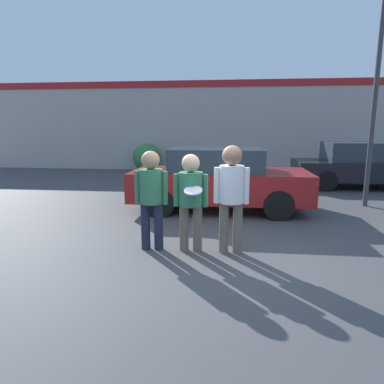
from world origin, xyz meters
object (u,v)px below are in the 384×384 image
object	(u,v)px
parked_car_far	(362,165)
person_right	(231,189)
parked_car_near	(219,179)
shrub	(147,158)
person_left	(151,192)
person_middle_with_frisbee	(191,194)

from	to	relation	value
parked_car_far	person_right	bearing A→B (deg)	-123.12
parked_car_near	shrub	distance (m)	7.90
parked_car_near	parked_car_far	distance (m)	6.01
person_left	parked_car_near	size ratio (longest dim) A/B	0.39
person_right	parked_car_near	xyz separation A→B (m)	(-0.30, 2.95, -0.28)
shrub	person_right	bearing A→B (deg)	-68.96
person_right	shrub	world-z (taller)	person_right
parked_car_far	parked_car_near	bearing A→B (deg)	-141.17
person_middle_with_frisbee	shrub	xyz separation A→B (m)	(-3.20, 10.00, -0.30)
person_middle_with_frisbee	parked_car_near	distance (m)	2.97
parked_car_far	shrub	distance (m)	8.86
person_left	parked_car_near	xyz separation A→B (m)	(1.00, 2.94, -0.21)
person_middle_with_frisbee	parked_car_far	size ratio (longest dim) A/B	0.36
person_right	shrub	distance (m)	10.73
person_middle_with_frisbee	person_right	world-z (taller)	person_right
person_middle_with_frisbee	parked_car_far	bearing A→B (deg)	53.16
person_left	person_right	bearing A→B (deg)	-0.57
person_left	shrub	size ratio (longest dim) A/B	1.27
person_middle_with_frisbee	shrub	bearing A→B (deg)	107.75
parked_car_near	shrub	bearing A→B (deg)	116.71
person_left	person_right	xyz separation A→B (m)	(1.30, -0.01, 0.07)
person_left	parked_car_far	distance (m)	8.79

